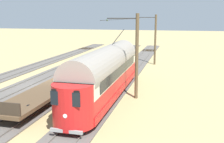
{
  "coord_description": "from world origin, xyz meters",
  "views": [
    {
      "loc": [
        -12.53,
        22.48,
        6.81
      ],
      "look_at": [
        -7.11,
        1.11,
        2.23
      ],
      "focal_mm": 42.86,
      "sensor_mm": 36.0,
      "label": 1
    }
  ],
  "objects_px": {
    "flatcar_adjacent": "(51,88)",
    "catenary_pole_mid_near": "(136,55)",
    "catenary_pole_foreground": "(155,39)",
    "vintage_streetcar": "(106,71)"
  },
  "relations": [
    {
      "from": "flatcar_adjacent",
      "to": "catenary_pole_mid_near",
      "type": "bearing_deg",
      "value": -166.13
    },
    {
      "from": "flatcar_adjacent",
      "to": "catenary_pole_mid_near",
      "type": "xyz_separation_m",
      "value": [
        -6.87,
        -1.7,
        2.81
      ]
    },
    {
      "from": "flatcar_adjacent",
      "to": "catenary_pole_foreground",
      "type": "xyz_separation_m",
      "value": [
        -6.87,
        -18.27,
        2.81
      ]
    },
    {
      "from": "catenary_pole_foreground",
      "to": "vintage_streetcar",
      "type": "bearing_deg",
      "value": 81.8
    },
    {
      "from": "vintage_streetcar",
      "to": "catenary_pole_mid_near",
      "type": "height_order",
      "value": "catenary_pole_mid_near"
    },
    {
      "from": "catenary_pole_foreground",
      "to": "catenary_pole_mid_near",
      "type": "xyz_separation_m",
      "value": [
        0.0,
        16.57,
        0.0
      ]
    },
    {
      "from": "vintage_streetcar",
      "to": "catenary_pole_mid_near",
      "type": "xyz_separation_m",
      "value": [
        -2.45,
        -0.4,
        1.42
      ]
    },
    {
      "from": "vintage_streetcar",
      "to": "catenary_pole_foreground",
      "type": "height_order",
      "value": "catenary_pole_foreground"
    },
    {
      "from": "catenary_pole_foreground",
      "to": "catenary_pole_mid_near",
      "type": "relative_size",
      "value": 1.0
    },
    {
      "from": "flatcar_adjacent",
      "to": "catenary_pole_foreground",
      "type": "bearing_deg",
      "value": -110.62
    }
  ]
}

